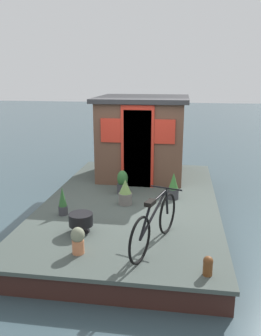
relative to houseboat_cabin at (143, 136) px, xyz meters
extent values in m
plane|color=#384C54|center=(-1.78, 0.00, -1.36)|extent=(60.00, 60.00, 0.00)
cube|color=#424C47|center=(-1.78, 0.00, -1.00)|extent=(5.78, 3.36, 0.06)
cube|color=#381E19|center=(-1.78, 0.00, -1.20)|extent=(5.67, 3.29, 0.34)
cube|color=brown|center=(0.01, 0.00, -0.06)|extent=(1.92, 1.95, 1.82)
cube|color=#28282B|center=(0.01, 0.00, 0.90)|extent=(2.12, 2.15, 0.10)
cube|color=#144733|center=(-0.97, 0.00, -0.12)|extent=(0.04, 0.60, 1.70)
cube|color=red|center=(-0.97, 0.00, -0.07)|extent=(0.03, 0.72, 1.80)
cube|color=red|center=(-0.97, -0.58, 0.28)|extent=(0.03, 0.44, 0.52)
cube|color=red|center=(-0.97, 0.58, 0.28)|extent=(0.03, 0.44, 0.52)
torus|color=black|center=(-3.22, -0.77, -0.65)|extent=(0.63, 0.24, 0.65)
torus|color=black|center=(-4.18, -0.45, -0.65)|extent=(0.63, 0.24, 0.65)
cylinder|color=black|center=(-3.74, -0.60, -0.44)|extent=(0.91, 0.33, 0.45)
cylinder|color=black|center=(-3.59, -0.65, -0.25)|extent=(0.59, 0.22, 0.06)
cylinder|color=black|center=(-4.03, -0.50, -0.45)|extent=(0.35, 0.14, 0.41)
cylinder|color=black|center=(-3.26, -0.76, -0.44)|extent=(0.12, 0.07, 0.42)
cube|color=black|center=(-3.87, -0.55, -0.23)|extent=(0.22, 0.16, 0.06)
cylinder|color=black|center=(-3.30, -0.74, -0.20)|extent=(0.18, 0.48, 0.02)
cylinder|color=#38383D|center=(-1.49, 0.24, -0.86)|extent=(0.23, 0.23, 0.22)
ellipsoid|color=#2D602D|center=(-1.49, 0.24, -0.63)|extent=(0.22, 0.22, 0.34)
cylinder|color=#38383D|center=(-2.76, 1.10, -0.89)|extent=(0.16, 0.16, 0.17)
cone|color=#2D602D|center=(-2.76, 1.10, -0.63)|extent=(0.15, 0.15, 0.35)
cylinder|color=#C6754C|center=(-4.07, 0.43, -0.87)|extent=(0.17, 0.17, 0.20)
ellipsoid|color=gray|center=(-4.07, 0.43, -0.69)|extent=(0.19, 0.19, 0.22)
cylinder|color=#38383D|center=(-1.64, -0.82, -0.87)|extent=(0.22, 0.22, 0.21)
cone|color=#387533|center=(-1.64, -0.82, -0.59)|extent=(0.20, 0.20, 0.34)
cylinder|color=slate|center=(-2.08, 0.09, -0.86)|extent=(0.26, 0.26, 0.22)
cone|color=#70934C|center=(-2.08, 0.09, -0.61)|extent=(0.24, 0.24, 0.27)
cylinder|color=black|center=(-3.39, 0.58, -0.76)|extent=(0.38, 0.38, 0.19)
cylinder|color=black|center=(-3.39, 0.58, -0.91)|extent=(0.04, 0.04, 0.12)
cylinder|color=black|center=(-3.39, 0.58, -0.96)|extent=(0.27, 0.27, 0.02)
cylinder|color=brown|center=(-4.36, -1.33, -0.87)|extent=(0.12, 0.12, 0.19)
sphere|color=brown|center=(-4.36, -1.33, -0.78)|extent=(0.13, 0.13, 0.13)
camera|label=1|loc=(-8.32, -0.95, 1.46)|focal=37.24mm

